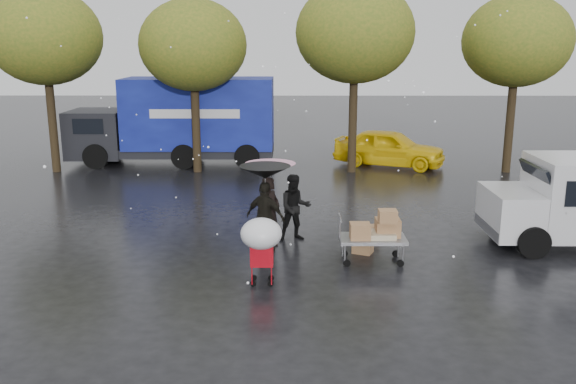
{
  "coord_description": "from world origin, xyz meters",
  "views": [
    {
      "loc": [
        0.12,
        -13.22,
        4.89
      ],
      "look_at": [
        0.06,
        1.0,
        1.39
      ],
      "focal_mm": 38.0,
      "sensor_mm": 36.0,
      "label": 1
    }
  ],
  "objects_px": {
    "person_black": "(265,217)",
    "blue_truck": "(179,121)",
    "vendor_cart": "(376,231)",
    "shopping_cart": "(261,237)",
    "person_pink": "(271,213)",
    "yellow_taxi": "(389,148)"
  },
  "relations": [
    {
      "from": "person_black",
      "to": "blue_truck",
      "type": "relative_size",
      "value": 0.21
    },
    {
      "from": "vendor_cart",
      "to": "blue_truck",
      "type": "bearing_deg",
      "value": 119.1
    },
    {
      "from": "person_black",
      "to": "shopping_cart",
      "type": "distance_m",
      "value": 2.15
    },
    {
      "from": "vendor_cart",
      "to": "yellow_taxi",
      "type": "xyz_separation_m",
      "value": [
        2.04,
        11.13,
        0.03
      ]
    },
    {
      "from": "person_pink",
      "to": "shopping_cart",
      "type": "relative_size",
      "value": 1.19
    },
    {
      "from": "shopping_cart",
      "to": "blue_truck",
      "type": "xyz_separation_m",
      "value": [
        -3.97,
        13.15,
        0.69
      ]
    },
    {
      "from": "vendor_cart",
      "to": "yellow_taxi",
      "type": "bearing_deg",
      "value": 79.6
    },
    {
      "from": "yellow_taxi",
      "to": "blue_truck",
      "type": "bearing_deg",
      "value": 109.16
    },
    {
      "from": "person_pink",
      "to": "blue_truck",
      "type": "height_order",
      "value": "blue_truck"
    },
    {
      "from": "person_black",
      "to": "blue_truck",
      "type": "xyz_separation_m",
      "value": [
        -3.96,
        11.01,
        0.9
      ]
    },
    {
      "from": "blue_truck",
      "to": "yellow_taxi",
      "type": "height_order",
      "value": "blue_truck"
    },
    {
      "from": "person_black",
      "to": "blue_truck",
      "type": "bearing_deg",
      "value": -42.36
    },
    {
      "from": "shopping_cart",
      "to": "yellow_taxi",
      "type": "xyz_separation_m",
      "value": [
        4.58,
        12.6,
        -0.31
      ]
    },
    {
      "from": "shopping_cart",
      "to": "blue_truck",
      "type": "height_order",
      "value": "blue_truck"
    },
    {
      "from": "vendor_cart",
      "to": "shopping_cart",
      "type": "distance_m",
      "value": 2.95
    },
    {
      "from": "person_pink",
      "to": "shopping_cart",
      "type": "height_order",
      "value": "person_pink"
    },
    {
      "from": "person_pink",
      "to": "yellow_taxi",
      "type": "xyz_separation_m",
      "value": [
        4.48,
        10.1,
        -0.12
      ]
    },
    {
      "from": "person_black",
      "to": "vendor_cart",
      "type": "bearing_deg",
      "value": -167.11
    },
    {
      "from": "person_pink",
      "to": "person_black",
      "type": "bearing_deg",
      "value": -170.6
    },
    {
      "from": "vendor_cart",
      "to": "yellow_taxi",
      "type": "height_order",
      "value": "yellow_taxi"
    },
    {
      "from": "yellow_taxi",
      "to": "person_black",
      "type": "bearing_deg",
      "value": 179.19
    },
    {
      "from": "person_black",
      "to": "yellow_taxi",
      "type": "height_order",
      "value": "person_black"
    }
  ]
}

